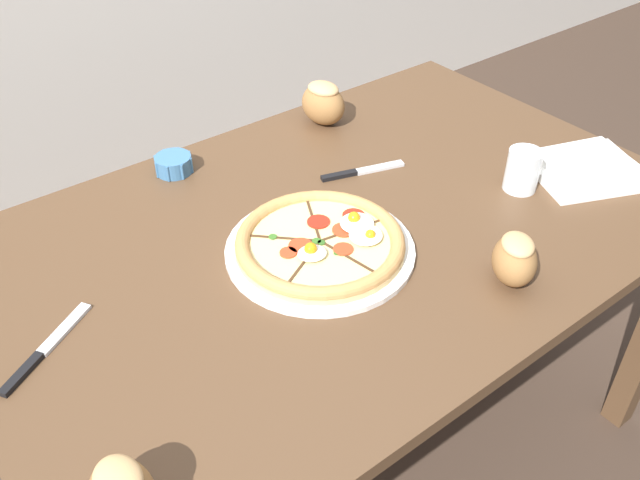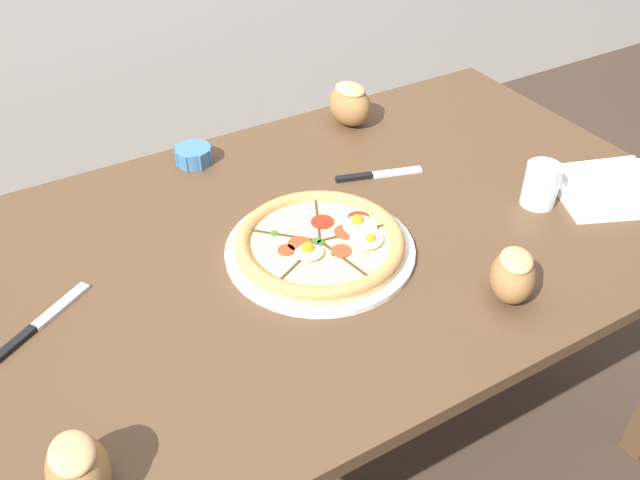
{
  "view_description": "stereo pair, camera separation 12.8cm",
  "coord_description": "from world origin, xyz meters",
  "px_view_note": "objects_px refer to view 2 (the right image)",
  "views": [
    {
      "loc": [
        -0.7,
        -0.85,
        1.55
      ],
      "look_at": [
        -0.09,
        -0.05,
        0.76
      ],
      "focal_mm": 38.0,
      "sensor_mm": 36.0,
      "label": 1
    },
    {
      "loc": [
        -0.6,
        -0.92,
        1.55
      ],
      "look_at": [
        -0.09,
        -0.05,
        0.76
      ],
      "focal_mm": 38.0,
      "sensor_mm": 36.0,
      "label": 2
    }
  ],
  "objects_px": {
    "napkin_folded": "(612,187)",
    "bread_piece_mid": "(350,103)",
    "bread_piece_near": "(78,469)",
    "water_glass": "(540,187)",
    "bread_piece_far": "(513,275)",
    "pizza": "(321,244)",
    "ramekin_bowl": "(194,155)",
    "dining_table": "(344,259)",
    "knife_spare": "(378,174)",
    "knife_main": "(40,323)"
  },
  "relations": [
    {
      "from": "napkin_folded",
      "to": "bread_piece_mid",
      "type": "xyz_separation_m",
      "value": [
        -0.32,
        0.55,
        0.04
      ]
    },
    {
      "from": "bread_piece_near",
      "to": "water_glass",
      "type": "height_order",
      "value": "bread_piece_near"
    },
    {
      "from": "bread_piece_far",
      "to": "napkin_folded",
      "type": "bearing_deg",
      "value": 17.69
    },
    {
      "from": "bread_piece_mid",
      "to": "bread_piece_far",
      "type": "height_order",
      "value": "bread_piece_mid"
    },
    {
      "from": "bread_piece_mid",
      "to": "bread_piece_far",
      "type": "distance_m",
      "value": 0.69
    },
    {
      "from": "pizza",
      "to": "water_glass",
      "type": "xyz_separation_m",
      "value": [
        0.48,
        -0.09,
        0.02
      ]
    },
    {
      "from": "pizza",
      "to": "ramekin_bowl",
      "type": "xyz_separation_m",
      "value": [
        -0.08,
        0.43,
        0.0
      ]
    },
    {
      "from": "napkin_folded",
      "to": "bread_piece_far",
      "type": "xyz_separation_m",
      "value": [
        -0.41,
        -0.13,
        0.03
      ]
    },
    {
      "from": "water_glass",
      "to": "bread_piece_near",
      "type": "bearing_deg",
      "value": -169.41
    },
    {
      "from": "dining_table",
      "to": "pizza",
      "type": "bearing_deg",
      "value": -149.71
    },
    {
      "from": "bread_piece_near",
      "to": "knife_spare",
      "type": "height_order",
      "value": "bread_piece_near"
    },
    {
      "from": "bread_piece_near",
      "to": "bread_piece_mid",
      "type": "xyz_separation_m",
      "value": [
        0.85,
        0.68,
        0.01
      ]
    },
    {
      "from": "napkin_folded",
      "to": "bread_piece_near",
      "type": "distance_m",
      "value": 1.17
    },
    {
      "from": "dining_table",
      "to": "bread_piece_mid",
      "type": "bearing_deg",
      "value": 56.46
    },
    {
      "from": "bread_piece_mid",
      "to": "knife_spare",
      "type": "xyz_separation_m",
      "value": [
        -0.08,
        -0.24,
        -0.05
      ]
    },
    {
      "from": "pizza",
      "to": "knife_main",
      "type": "relative_size",
      "value": 1.92
    },
    {
      "from": "pizza",
      "to": "bread_piece_far",
      "type": "distance_m",
      "value": 0.36
    },
    {
      "from": "dining_table",
      "to": "napkin_folded",
      "type": "height_order",
      "value": "napkin_folded"
    },
    {
      "from": "dining_table",
      "to": "bread_piece_mid",
      "type": "height_order",
      "value": "bread_piece_mid"
    },
    {
      "from": "dining_table",
      "to": "knife_spare",
      "type": "xyz_separation_m",
      "value": [
        0.16,
        0.12,
        0.09
      ]
    },
    {
      "from": "bread_piece_mid",
      "to": "dining_table",
      "type": "bearing_deg",
      "value": -123.54
    },
    {
      "from": "water_glass",
      "to": "pizza",
      "type": "bearing_deg",
      "value": 169.44
    },
    {
      "from": "knife_spare",
      "to": "knife_main",
      "type": "bearing_deg",
      "value": -155.74
    },
    {
      "from": "pizza",
      "to": "knife_spare",
      "type": "xyz_separation_m",
      "value": [
        0.25,
        0.17,
        -0.02
      ]
    },
    {
      "from": "bread_piece_mid",
      "to": "knife_main",
      "type": "bearing_deg",
      "value": -158.08
    },
    {
      "from": "ramekin_bowl",
      "to": "bread_piece_far",
      "type": "relative_size",
      "value": 0.68
    },
    {
      "from": "bread_piece_near",
      "to": "ramekin_bowl",
      "type": "bearing_deg",
      "value": 58.0
    },
    {
      "from": "knife_main",
      "to": "knife_spare",
      "type": "relative_size",
      "value": 0.97
    },
    {
      "from": "knife_main",
      "to": "water_glass",
      "type": "xyz_separation_m",
      "value": [
        0.99,
        -0.16,
        0.04
      ]
    },
    {
      "from": "bread_piece_far",
      "to": "bread_piece_mid",
      "type": "bearing_deg",
      "value": 82.04
    },
    {
      "from": "pizza",
      "to": "bread_piece_far",
      "type": "height_order",
      "value": "bread_piece_far"
    },
    {
      "from": "knife_spare",
      "to": "pizza",
      "type": "bearing_deg",
      "value": -128.63
    },
    {
      "from": "bread_piece_near",
      "to": "knife_spare",
      "type": "distance_m",
      "value": 0.89
    },
    {
      "from": "napkin_folded",
      "to": "knife_spare",
      "type": "height_order",
      "value": "napkin_folded"
    },
    {
      "from": "knife_spare",
      "to": "bread_piece_mid",
      "type": "bearing_deg",
      "value": 89.56
    },
    {
      "from": "pizza",
      "to": "knife_spare",
      "type": "relative_size",
      "value": 1.87
    },
    {
      "from": "bread_piece_near",
      "to": "bread_piece_mid",
      "type": "bearing_deg",
      "value": 38.86
    },
    {
      "from": "napkin_folded",
      "to": "knife_spare",
      "type": "xyz_separation_m",
      "value": [
        -0.39,
        0.31,
        -0.01
      ]
    },
    {
      "from": "ramekin_bowl",
      "to": "knife_spare",
      "type": "distance_m",
      "value": 0.42
    },
    {
      "from": "dining_table",
      "to": "bread_piece_near",
      "type": "relative_size",
      "value": 13.52
    },
    {
      "from": "pizza",
      "to": "ramekin_bowl",
      "type": "bearing_deg",
      "value": 101.17
    },
    {
      "from": "bread_piece_near",
      "to": "dining_table",
      "type": "bearing_deg",
      "value": 28.08
    },
    {
      "from": "pizza",
      "to": "ramekin_bowl",
      "type": "relative_size",
      "value": 4.12
    },
    {
      "from": "napkin_folded",
      "to": "knife_spare",
      "type": "bearing_deg",
      "value": 141.69
    },
    {
      "from": "pizza",
      "to": "napkin_folded",
      "type": "distance_m",
      "value": 0.66
    },
    {
      "from": "ramekin_bowl",
      "to": "knife_spare",
      "type": "relative_size",
      "value": 0.45
    },
    {
      "from": "pizza",
      "to": "ramekin_bowl",
      "type": "height_order",
      "value": "pizza"
    },
    {
      "from": "dining_table",
      "to": "bread_piece_mid",
      "type": "relative_size",
      "value": 11.04
    },
    {
      "from": "dining_table",
      "to": "napkin_folded",
      "type": "xyz_separation_m",
      "value": [
        0.56,
        -0.19,
        0.1
      ]
    },
    {
      "from": "water_glass",
      "to": "bread_piece_far",
      "type": "bearing_deg",
      "value": -143.49
    }
  ]
}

